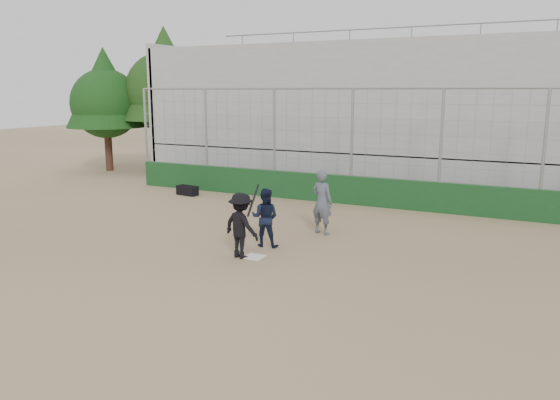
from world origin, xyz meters
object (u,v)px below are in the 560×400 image
at_px(equipment_bag, 187,190).
at_px(catcher_crouched, 265,227).
at_px(batter_at_plate, 241,225).
at_px(umpire, 322,205).

bearing_deg(equipment_bag, catcher_crouched, -39.45).
height_order(batter_at_plate, equipment_bag, batter_at_plate).
relative_size(catcher_crouched, equipment_bag, 1.16).
relative_size(catcher_crouched, umpire, 0.64).
xyz_separation_m(umpire, equipment_bag, (-6.76, 3.06, -0.63)).
xyz_separation_m(catcher_crouched, umpire, (0.82, 1.82, 0.30)).
distance_m(batter_at_plate, catcher_crouched, 1.11).
distance_m(umpire, equipment_bag, 7.45).
distance_m(batter_at_plate, equipment_bag, 8.39).
distance_m(batter_at_plate, umpire, 3.03).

